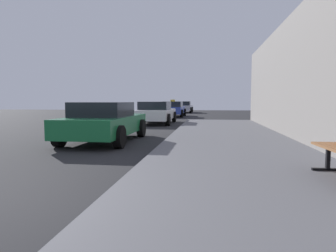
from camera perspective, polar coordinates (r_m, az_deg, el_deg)
The scene contains 5 objects.
sidewalk at distance 2.96m, azimuth 22.29°, elevation -20.14°, with size 4.00×32.00×0.15m, color #5B5B60.
car_green at distance 9.73m, azimuth -12.12°, elevation 0.83°, with size 1.99×4.19×1.27m.
car_white at distance 17.17m, azimuth -2.41°, elevation 2.63°, with size 2.04×4.47×1.27m.
car_blue at distance 25.05m, azimuth 0.97°, elevation 3.33°, with size 1.95×4.59×1.43m.
car_silver at distance 33.70m, azimuth 3.04°, elevation 3.71°, with size 1.96×4.52×1.27m.
Camera 1 is at (3.29, -2.60, 1.31)m, focal length 31.59 mm.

